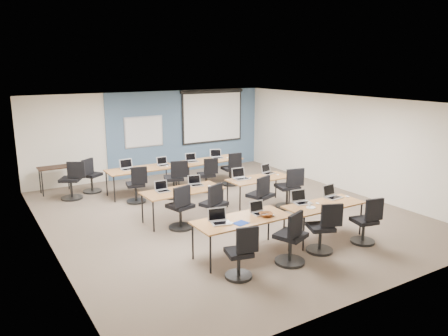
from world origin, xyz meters
TOP-DOWN VIEW (x-y plane):
  - floor at (0.00, 0.00)m, footprint 8.00×9.00m
  - ceiling at (0.00, 0.00)m, footprint 8.00×9.00m
  - wall_back at (0.00, 4.50)m, footprint 8.00×0.04m
  - wall_front at (0.00, -4.50)m, footprint 8.00×0.04m
  - wall_left at (-4.00, 0.00)m, footprint 0.04×9.00m
  - wall_right at (4.00, 0.00)m, footprint 0.04×9.00m
  - blue_accent_panel at (1.25, 4.47)m, footprint 5.50×0.04m
  - whiteboard at (-0.30, 4.43)m, footprint 1.28×0.03m
  - projector_screen at (2.20, 4.41)m, footprint 2.40×0.10m
  - training_table_front_left at (-0.97, -2.18)m, footprint 1.87×0.78m
  - training_table_front_right at (0.95, -2.33)m, footprint 1.71×0.71m
  - training_table_mid_left at (-1.07, 0.13)m, footprint 1.87×0.78m
  - training_table_mid_right at (1.07, 0.09)m, footprint 1.66×0.69m
  - training_table_back_left at (-1.12, 2.61)m, footprint 1.90×0.79m
  - training_table_back_right at (1.07, 2.60)m, footprint 1.92×0.80m
  - laptop_0 at (-1.45, -2.15)m, footprint 0.35×0.29m
  - mouse_0 at (-1.27, -2.28)m, footprint 0.07×0.10m
  - task_chair_0 at (-1.50, -2.94)m, footprint 0.47×0.47m
  - laptop_1 at (-0.53, -2.10)m, footprint 0.30×0.26m
  - mouse_1 at (-0.39, -2.35)m, footprint 0.09×0.12m
  - task_chair_1 at (-0.43, -2.96)m, footprint 0.58×0.55m
  - laptop_2 at (0.60, -2.03)m, footprint 0.35×0.30m
  - mouse_2 at (0.84, -2.27)m, footprint 0.07×0.11m
  - task_chair_2 at (0.43, -2.88)m, footprint 0.55×0.52m
  - laptop_3 at (1.42, -2.09)m, footprint 0.36×0.31m
  - mouse_3 at (1.72, -2.25)m, footprint 0.06×0.10m
  - task_chair_3 at (1.47, -3.02)m, footprint 0.49×0.49m
  - laptop_4 at (-1.51, 0.27)m, footprint 0.30×0.26m
  - mouse_4 at (-1.21, 0.12)m, footprint 0.07×0.11m
  - task_chair_4 at (-1.36, -0.36)m, footprint 0.54×0.54m
  - laptop_5 at (-0.63, 0.31)m, footprint 0.30×0.26m
  - mouse_5 at (-0.41, 0.05)m, footprint 0.07×0.11m
  - task_chair_5 at (-0.69, -0.65)m, footprint 0.58×0.55m
  - laptop_6 at (0.60, 0.26)m, footprint 0.36×0.30m
  - mouse_6 at (0.85, 0.17)m, footprint 0.07×0.10m
  - task_chair_6 at (0.55, -0.70)m, footprint 0.59×0.57m
  - laptop_7 at (1.53, 0.35)m, footprint 0.32×0.27m
  - mouse_7 at (1.64, 0.06)m, footprint 0.07×0.09m
  - task_chair_7 at (1.58, -0.48)m, footprint 0.58×0.58m
  - laptop_8 at (-1.47, 2.72)m, footprint 0.36×0.31m
  - mouse_8 at (-1.30, 2.47)m, footprint 0.08×0.11m
  - task_chair_8 at (-1.52, 1.93)m, footprint 0.50×0.50m
  - laptop_9 at (-0.45, 2.64)m, footprint 0.32×0.27m
  - mouse_9 at (-0.41, 2.45)m, footprint 0.08×0.11m
  - task_chair_9 at (-0.47, 1.80)m, footprint 0.59×0.57m
  - laptop_10 at (0.48, 2.66)m, footprint 0.32×0.27m
  - mouse_10 at (0.78, 2.43)m, footprint 0.07×0.09m
  - task_chair_10 at (0.57, 1.88)m, footprint 0.50×0.50m
  - laptop_11 at (1.37, 2.71)m, footprint 0.35×0.30m
  - mouse_11 at (1.62, 2.51)m, footprint 0.07×0.11m
  - task_chair_11 at (1.52, 2.09)m, footprint 0.52×0.52m
  - blue_mousepad at (-1.13, -2.37)m, footprint 0.31×0.28m
  - snack_bowl at (-0.51, -2.30)m, footprint 0.40×0.40m
  - snack_plate at (0.56, -2.37)m, footprint 0.24×0.24m
  - coffee_cup at (0.59, -2.29)m, footprint 0.07×0.07m
  - utility_table at (-3.14, 3.99)m, footprint 0.88×0.49m
  - spare_chair_a at (-2.29, 3.48)m, footprint 0.60×0.52m
  - spare_chair_b at (-2.87, 3.13)m, footprint 0.63×0.57m

SIDE VIEW (x-z plane):
  - floor at x=0.00m, z-range -0.01..0.01m
  - task_chair_0 at x=-1.50m, z-range -0.09..0.87m
  - task_chair_3 at x=1.47m, z-range -0.09..0.88m
  - task_chair_10 at x=0.57m, z-range -0.09..0.89m
  - task_chair_8 at x=-1.52m, z-range -0.09..0.90m
  - task_chair_11 at x=1.52m, z-range -0.09..0.91m
  - task_chair_2 at x=0.43m, z-range -0.09..0.91m
  - spare_chair_a at x=-2.29m, z-range -0.09..0.92m
  - task_chair_4 at x=-1.36m, z-range -0.09..0.93m
  - task_chair_5 at x=-0.69m, z-range -0.09..0.94m
  - task_chair_1 at x=-0.43m, z-range -0.09..0.94m
  - task_chair_9 at x=-0.47m, z-range -0.09..0.95m
  - task_chair_6 at x=0.55m, z-range -0.09..0.96m
  - spare_chair_b at x=-2.87m, z-range -0.09..0.96m
  - task_chair_7 at x=1.58m, z-range -0.09..0.96m
  - utility_table at x=-3.14m, z-range 0.28..1.03m
  - training_table_mid_right at x=1.07m, z-range 0.32..1.05m
  - training_table_front_right at x=0.95m, z-range 0.32..1.05m
  - training_table_mid_left at x=-1.07m, z-range 0.32..1.05m
  - training_table_front_left at x=-0.97m, z-range 0.32..1.05m
  - training_table_back_left at x=-1.12m, z-range 0.32..1.05m
  - training_table_back_right at x=1.07m, z-range 0.32..1.05m
  - blue_mousepad at x=-1.13m, z-range 0.73..0.74m
  - snack_plate at x=0.56m, z-range 0.73..0.74m
  - mouse_0 at x=-1.27m, z-range 0.73..0.76m
  - mouse_10 at x=0.78m, z-range 0.73..0.76m
  - mouse_7 at x=1.64m, z-range 0.73..0.76m
  - mouse_6 at x=0.85m, z-range 0.73..0.76m
  - mouse_3 at x=1.72m, z-range 0.72..0.76m
  - mouse_11 at x=1.62m, z-range 0.72..0.76m
  - mouse_2 at x=0.84m, z-range 0.72..0.76m
  - mouse_1 at x=-0.39m, z-range 0.72..0.76m
  - mouse_5 at x=-0.41m, z-range 0.72..0.76m
  - mouse_9 at x=-0.41m, z-range 0.72..0.76m
  - mouse_4 at x=-1.21m, z-range 0.72..0.76m
  - mouse_8 at x=-1.30m, z-range 0.72..0.76m
  - snack_bowl at x=-0.51m, z-range 0.73..0.80m
  - coffee_cup at x=0.59m, z-range 0.74..0.80m
  - laptop_4 at x=-1.51m, z-range 0.67..0.90m
  - laptop_1 at x=-0.53m, z-range 0.67..0.91m
  - laptop_5 at x=-0.63m, z-range 0.67..0.91m
  - laptop_7 at x=1.53m, z-range 0.67..0.91m
  - laptop_9 at x=-0.45m, z-range 0.67..0.91m
  - laptop_10 at x=0.48m, z-range 0.67..0.91m
  - laptop_0 at x=-1.45m, z-range 0.66..0.93m
  - laptop_11 at x=1.37m, z-range 0.66..0.93m
  - laptop_2 at x=0.60m, z-range 0.66..0.93m
  - laptop_6 at x=0.60m, z-range 0.66..0.93m
  - laptop_3 at x=1.42m, z-range 0.66..0.93m
  - laptop_8 at x=-1.47m, z-range 0.66..0.93m
  - wall_back at x=0.00m, z-range 0.00..2.70m
  - wall_front at x=0.00m, z-range 0.00..2.70m
  - wall_left at x=-4.00m, z-range 0.00..2.70m
  - wall_right at x=4.00m, z-range 0.00..2.70m
  - blue_accent_panel at x=1.25m, z-range 0.00..2.70m
  - whiteboard at x=-0.30m, z-range 0.96..1.94m
  - projector_screen at x=2.20m, z-range 0.98..2.80m
  - ceiling at x=0.00m, z-range 2.69..2.71m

